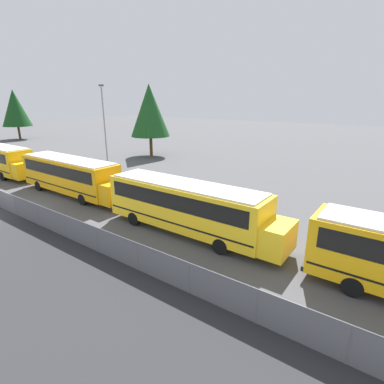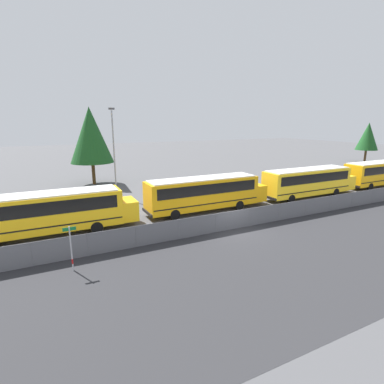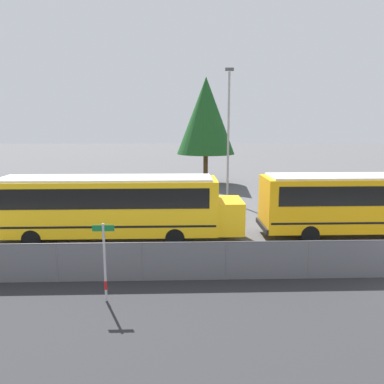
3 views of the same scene
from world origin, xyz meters
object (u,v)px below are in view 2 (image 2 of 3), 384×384
at_px(school_bus_2, 49,211).
at_px(street_sign, 71,247).
at_px(school_bus_4, 309,180).
at_px(school_bus_3, 205,191).
at_px(light_pole, 114,150).
at_px(tree_0, 91,135).
at_px(school_bus_5, 381,172).
at_px(tree_1, 368,136).

distance_m(school_bus_2, street_sign, 6.62).
bearing_deg(school_bus_4, school_bus_3, 178.29).
bearing_deg(school_bus_4, light_pole, 154.19).
xyz_separation_m(school_bus_3, tree_0, (-7.35, 17.68, 4.60)).
bearing_deg(street_sign, light_pole, 69.22).
xyz_separation_m(street_sign, light_pole, (5.97, 15.73, 3.79)).
height_order(school_bus_2, school_bus_5, same).
bearing_deg(street_sign, school_bus_3, 29.11).
bearing_deg(tree_1, light_pole, -172.25).
relative_size(school_bus_5, light_pole, 1.26).
bearing_deg(light_pole, school_bus_3, -54.57).
height_order(tree_0, tree_1, tree_0).
height_order(school_bus_3, school_bus_5, same).
distance_m(light_pole, tree_0, 8.94).
xyz_separation_m(school_bus_3, light_pole, (-6.32, 8.88, 3.32)).
distance_m(school_bus_3, tree_0, 19.69).
relative_size(street_sign, tree_1, 0.33).
height_order(street_sign, light_pole, light_pole).
bearing_deg(school_bus_2, school_bus_3, 1.28).
bearing_deg(school_bus_3, tree_0, 112.56).
bearing_deg(tree_0, school_bus_2, -107.93).
distance_m(tree_0, tree_1, 54.37).
distance_m(school_bus_2, school_bus_3, 13.16).
distance_m(school_bus_2, light_pole, 11.92).
height_order(school_bus_3, light_pole, light_pole).
bearing_deg(school_bus_2, school_bus_4, -0.20).
distance_m(school_bus_2, school_bus_5, 39.00).
xyz_separation_m(school_bus_5, tree_1, (21.15, 16.36, 3.36)).
bearing_deg(school_bus_5, school_bus_3, 179.49).
xyz_separation_m(light_pole, tree_0, (-1.02, 8.79, 1.28)).
relative_size(school_bus_3, light_pole, 1.26).
distance_m(school_bus_2, school_bus_4, 26.00).
distance_m(street_sign, tree_1, 63.69).
xyz_separation_m(school_bus_3, tree_1, (46.99, 16.13, 3.36)).
bearing_deg(school_bus_4, street_sign, -165.58).
bearing_deg(school_bus_4, school_bus_5, 0.68).
height_order(school_bus_2, street_sign, school_bus_2).
bearing_deg(tree_0, school_bus_3, -67.44).
relative_size(light_pole, tree_0, 0.95).
xyz_separation_m(street_sign, tree_1, (59.28, 22.98, 3.83)).
relative_size(school_bus_5, tree_1, 1.51).
distance_m(school_bus_4, tree_1, 38.08).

